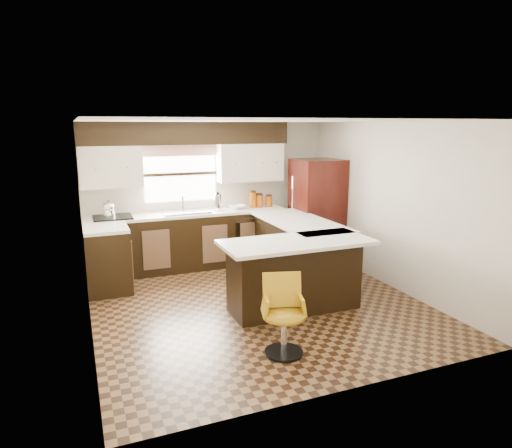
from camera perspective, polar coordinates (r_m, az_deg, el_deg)
name	(u,v)px	position (r m, az deg, el deg)	size (l,w,h in m)	color
floor	(257,303)	(6.22, 0.14, -9.90)	(4.40, 4.40, 0.00)	#49301A
ceiling	(257,121)	(5.76, 0.15, 12.79)	(4.40, 4.40, 0.00)	silver
wall_back	(210,193)	(7.93, -5.83, 3.88)	(4.40, 4.40, 0.00)	beige
wall_front	(354,263)	(3.98, 12.12, -4.77)	(4.40, 4.40, 0.00)	beige
wall_left	(84,230)	(5.46, -20.73, -0.66)	(4.40, 4.40, 0.00)	beige
wall_right	(391,206)	(6.93, 16.48, 2.22)	(4.40, 4.40, 0.00)	beige
base_cab_back	(189,241)	(7.68, -8.32, -2.18)	(3.30, 0.60, 0.90)	black
base_cab_left	(108,261)	(6.87, -18.04, -4.39)	(0.60, 0.70, 0.90)	black
counter_back	(189,214)	(7.58, -8.43, 1.29)	(3.30, 0.60, 0.04)	silver
counter_left	(105,229)	(6.75, -18.30, -0.55)	(0.60, 0.70, 0.04)	silver
soffit	(187,133)	(7.58, -8.59, 11.16)	(3.40, 0.35, 0.36)	black
upper_cab_left	(110,167)	(7.41, -17.74, 6.83)	(0.94, 0.35, 0.64)	beige
upper_cab_right	(250,162)	(7.92, -0.79, 7.72)	(1.14, 0.35, 0.64)	beige
window_pane	(180,174)	(7.74, -9.42, 6.19)	(1.20, 0.02, 0.90)	white
valance	(180,150)	(7.68, -9.46, 9.05)	(1.30, 0.06, 0.18)	#D19B93
sink	(186,212)	(7.54, -8.77, 1.51)	(0.75, 0.45, 0.03)	#B2B2B7
dishwasher	(252,241)	(7.71, -0.56, -2.14)	(0.58, 0.03, 0.78)	black
cooktop	(113,217)	(7.37, -17.50, 0.82)	(0.58, 0.50, 0.03)	black
peninsula_long	(297,253)	(6.97, 5.09, -3.59)	(0.60, 1.95, 0.90)	black
peninsula_return	(294,276)	(5.91, 4.81, -6.50)	(1.65, 0.60, 0.90)	black
counter_pen_long	(300,222)	(6.88, 5.54, 0.25)	(0.84, 1.95, 0.04)	silver
counter_pen_return	(297,242)	(5.69, 5.12, -2.29)	(1.89, 0.84, 0.04)	silver
refrigerator	(317,211)	(7.95, 7.59, 1.60)	(0.76, 0.73, 1.78)	#350D08
bar_chair	(284,316)	(4.80, 3.55, -11.46)	(0.45, 0.45, 0.83)	#B28210
kettle	(109,209)	(7.35, -17.93, 1.85)	(0.19, 0.19, 0.25)	silver
percolator	(218,202)	(7.68, -4.81, 2.74)	(0.13, 0.13, 0.28)	silver
mixing_bowl	(237,207)	(7.80, -2.34, 2.15)	(0.27, 0.27, 0.07)	white
canister_large	(253,200)	(7.90, -0.42, 3.03)	(0.13, 0.13, 0.27)	#9B460A
canister_med	(259,201)	(7.95, 0.43, 2.88)	(0.13, 0.13, 0.21)	#9B460A
canister_small	(269,201)	(8.03, 1.62, 2.85)	(0.12, 0.12, 0.18)	#9B460A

